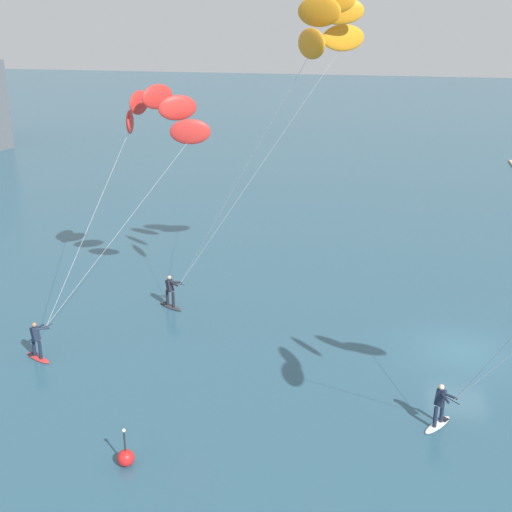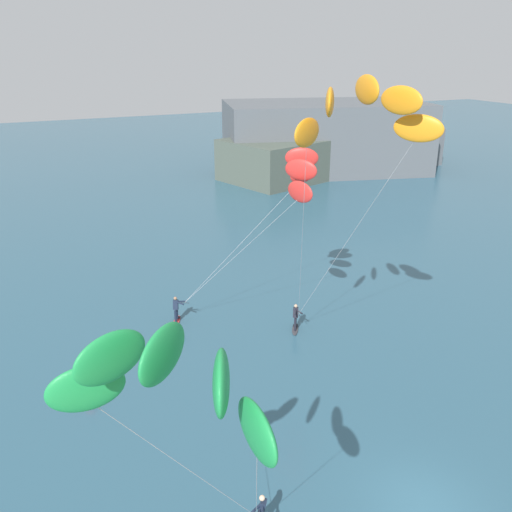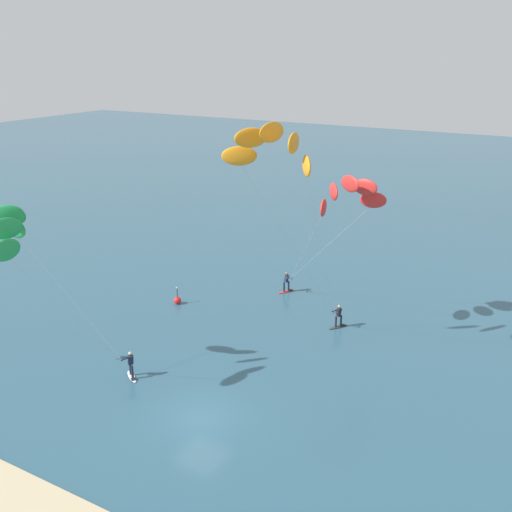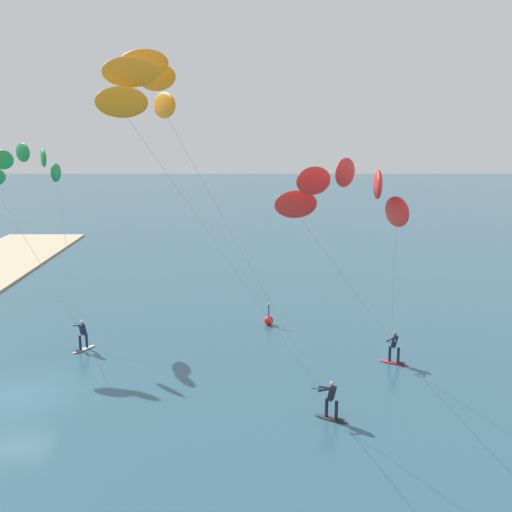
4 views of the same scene
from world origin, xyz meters
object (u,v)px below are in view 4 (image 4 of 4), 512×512
at_px(kitesurfer_mid_water, 347,199).
at_px(marker_buoy, 269,320).
at_px(kitesurfer_far_out, 151,96).
at_px(kitesurfer_nearshore, 26,171).

xyz_separation_m(kitesurfer_mid_water, marker_buoy, (-12.17, -2.69, -8.84)).
bearing_deg(kitesurfer_mid_water, marker_buoy, -167.54).
bearing_deg(kitesurfer_far_out, marker_buoy, 155.76).
bearing_deg(kitesurfer_nearshore, kitesurfer_far_out, 40.39).
bearing_deg(kitesurfer_nearshore, marker_buoy, 91.37).
height_order(kitesurfer_mid_water, kitesurfer_far_out, kitesurfer_far_out).
xyz_separation_m(kitesurfer_far_out, marker_buoy, (-10.85, 4.89, -12.71)).
distance_m(kitesurfer_mid_water, marker_buoy, 15.28).
bearing_deg(kitesurfer_mid_water, kitesurfer_far_out, -99.87).
relative_size(kitesurfer_nearshore, kitesurfer_far_out, 0.74).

